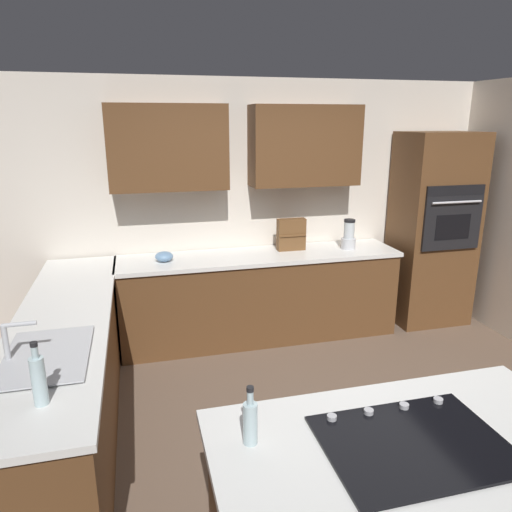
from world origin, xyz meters
The scene contains 15 objects.
ground_plane centered at (0.00, 0.00, 0.00)m, with size 14.00×14.00×0.00m, color brown.
wall_back centered at (0.08, -2.04, 1.48)m, with size 6.00×0.44×2.60m.
lower_cabinets_back centered at (0.10, -1.72, 0.43)m, with size 2.80×0.60×0.86m, color brown.
countertop_back centered at (0.10, -1.72, 0.88)m, with size 2.84×0.64×0.04m, color silver.
lower_cabinets_side centered at (1.82, -0.55, 0.43)m, with size 0.60×2.90×0.86m, color brown.
countertop_side centered at (1.82, -0.55, 0.88)m, with size 0.64×2.94×0.04m, color silver.
island_top centered at (0.22, 1.25, 0.88)m, with size 1.69×0.94×0.04m, color silver.
wall_oven centered at (-1.85, -1.72, 1.04)m, with size 0.80×0.66×2.08m.
sink_unit centered at (1.83, 0.06, 0.92)m, with size 0.46×0.70×0.23m.
cooktop centered at (0.22, 1.24, 0.91)m, with size 0.76×0.56×0.03m.
blender centered at (-0.85, -1.71, 1.03)m, with size 0.15×0.15×0.31m.
mixing_bowl centered at (1.05, -1.71, 0.95)m, with size 0.17×0.17×0.09m, color #668CB2.
spice_rack centered at (-0.25, -1.80, 1.06)m, with size 0.29×0.11×0.33m.
dish_soap_bottle centered at (1.77, 0.54, 1.03)m, with size 0.07×0.07×0.32m.
oil_bottle centered at (0.88, 1.06, 1.00)m, with size 0.06×0.06×0.26m.
Camera 1 is at (1.27, 2.71, 2.20)m, focal length 33.32 mm.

